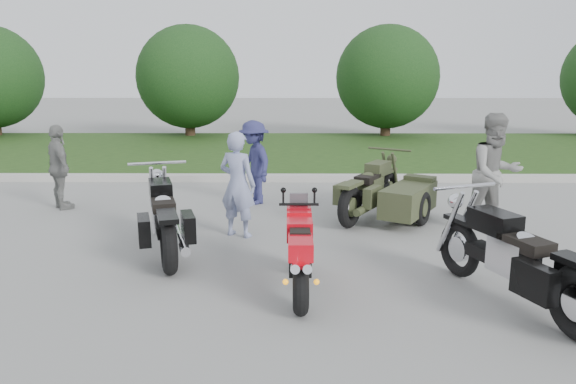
{
  "coord_description": "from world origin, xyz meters",
  "views": [
    {
      "loc": [
        0.67,
        -6.59,
        2.59
      ],
      "look_at": [
        0.61,
        1.33,
        0.8
      ],
      "focal_mm": 35.0,
      "sensor_mm": 36.0,
      "label": 1
    }
  ],
  "objects_px": {
    "cruiser_right": "(520,264)",
    "cruiser_sidecar": "(391,196)",
    "person_stripe": "(238,184)",
    "cruiser_left": "(164,220)",
    "person_grey": "(495,173)",
    "sportbike_red": "(300,251)",
    "person_denim": "(254,162)",
    "person_back": "(59,167)"
  },
  "relations": [
    {
      "from": "person_denim",
      "to": "person_back",
      "type": "xyz_separation_m",
      "value": [
        -3.53,
        -0.45,
        -0.02
      ]
    },
    {
      "from": "cruiser_right",
      "to": "person_grey",
      "type": "relative_size",
      "value": 1.29
    },
    {
      "from": "person_stripe",
      "to": "cruiser_sidecar",
      "type": "bearing_deg",
      "value": -136.47
    },
    {
      "from": "cruiser_sidecar",
      "to": "person_denim",
      "type": "xyz_separation_m",
      "value": [
        -2.41,
        1.25,
        0.37
      ]
    },
    {
      "from": "cruiser_left",
      "to": "sportbike_red",
      "type": "bearing_deg",
      "value": -52.35
    },
    {
      "from": "cruiser_sidecar",
      "to": "person_stripe",
      "type": "relative_size",
      "value": 1.36
    },
    {
      "from": "cruiser_sidecar",
      "to": "person_grey",
      "type": "distance_m",
      "value": 1.7
    },
    {
      "from": "person_stripe",
      "to": "cruiser_left",
      "type": "bearing_deg",
      "value": 67.93
    },
    {
      "from": "cruiser_left",
      "to": "person_denim",
      "type": "xyz_separation_m",
      "value": [
        1.05,
        3.02,
        0.3
      ]
    },
    {
      "from": "cruiser_right",
      "to": "cruiser_sidecar",
      "type": "distance_m",
      "value": 3.59
    },
    {
      "from": "cruiser_right",
      "to": "person_back",
      "type": "xyz_separation_m",
      "value": [
        -6.72,
        4.3,
        0.28
      ]
    },
    {
      "from": "person_stripe",
      "to": "person_denim",
      "type": "xyz_separation_m",
      "value": [
        0.11,
        2.12,
        -0.02
      ]
    },
    {
      "from": "cruiser_left",
      "to": "person_grey",
      "type": "height_order",
      "value": "person_grey"
    },
    {
      "from": "cruiser_left",
      "to": "person_grey",
      "type": "distance_m",
      "value": 5.11
    },
    {
      "from": "person_denim",
      "to": "person_back",
      "type": "bearing_deg",
      "value": -112.2
    },
    {
      "from": "cruiser_right",
      "to": "person_back",
      "type": "height_order",
      "value": "person_back"
    },
    {
      "from": "person_stripe",
      "to": "person_grey",
      "type": "distance_m",
      "value": 4.03
    },
    {
      "from": "sportbike_red",
      "to": "cruiser_right",
      "type": "xyz_separation_m",
      "value": [
        2.38,
        -0.4,
        -0.01
      ]
    },
    {
      "from": "cruiser_sidecar",
      "to": "person_stripe",
      "type": "distance_m",
      "value": 2.69
    },
    {
      "from": "cruiser_left",
      "to": "person_back",
      "type": "xyz_separation_m",
      "value": [
        -2.48,
        2.56,
        0.28
      ]
    },
    {
      "from": "person_back",
      "to": "cruiser_right",
      "type": "bearing_deg",
      "value": -161.45
    },
    {
      "from": "person_stripe",
      "to": "person_denim",
      "type": "height_order",
      "value": "person_stripe"
    },
    {
      "from": "person_stripe",
      "to": "person_denim",
      "type": "relative_size",
      "value": 1.03
    },
    {
      "from": "cruiser_right",
      "to": "person_stripe",
      "type": "bearing_deg",
      "value": 120.33
    },
    {
      "from": "sportbike_red",
      "to": "person_stripe",
      "type": "relative_size",
      "value": 1.12
    },
    {
      "from": "person_back",
      "to": "person_grey",
      "type": "bearing_deg",
      "value": -139.44
    },
    {
      "from": "sportbike_red",
      "to": "person_back",
      "type": "xyz_separation_m",
      "value": [
        -4.34,
        3.9,
        0.27
      ]
    },
    {
      "from": "cruiser_sidecar",
      "to": "cruiser_right",
      "type": "bearing_deg",
      "value": -46.75
    },
    {
      "from": "person_grey",
      "to": "person_denim",
      "type": "xyz_separation_m",
      "value": [
        -3.91,
        1.85,
        -0.15
      ]
    },
    {
      "from": "cruiser_left",
      "to": "cruiser_right",
      "type": "height_order",
      "value": "cruiser_right"
    },
    {
      "from": "person_denim",
      "to": "person_grey",
      "type": "bearing_deg",
      "value": 35.18
    },
    {
      "from": "cruiser_sidecar",
      "to": "person_grey",
      "type": "height_order",
      "value": "person_grey"
    },
    {
      "from": "sportbike_red",
      "to": "cruiser_sidecar",
      "type": "bearing_deg",
      "value": 62.51
    },
    {
      "from": "person_grey",
      "to": "person_denim",
      "type": "height_order",
      "value": "person_grey"
    },
    {
      "from": "sportbike_red",
      "to": "cruiser_left",
      "type": "distance_m",
      "value": 2.29
    },
    {
      "from": "cruiser_left",
      "to": "person_denim",
      "type": "bearing_deg",
      "value": 54.18
    },
    {
      "from": "sportbike_red",
      "to": "cruiser_right",
      "type": "height_order",
      "value": "cruiser_right"
    },
    {
      "from": "cruiser_sidecar",
      "to": "person_back",
      "type": "xyz_separation_m",
      "value": [
        -5.93,
        0.79,
        0.35
      ]
    },
    {
      "from": "cruiser_left",
      "to": "person_denim",
      "type": "relative_size",
      "value": 1.54
    },
    {
      "from": "sportbike_red",
      "to": "person_denim",
      "type": "height_order",
      "value": "person_denim"
    },
    {
      "from": "cruiser_left",
      "to": "cruiser_right",
      "type": "distance_m",
      "value": 4.58
    },
    {
      "from": "cruiser_sidecar",
      "to": "person_stripe",
      "type": "bearing_deg",
      "value": -130.09
    }
  ]
}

